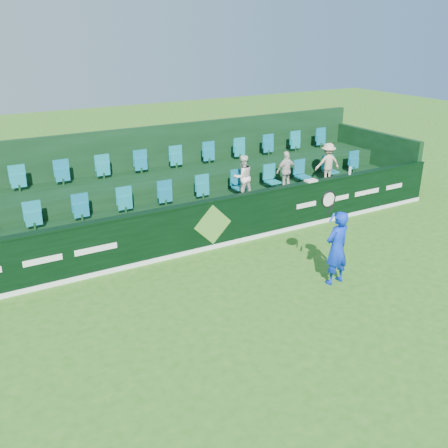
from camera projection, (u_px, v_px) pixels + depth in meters
ground at (305, 318)px, 10.16m from camera, size 60.00×60.00×0.00m
sponsor_hoarding at (211, 224)px, 13.14m from camera, size 16.00×0.25×1.35m
stand_tier_front at (192, 221)px, 14.12m from camera, size 16.00×2.00×0.80m
stand_tier_back at (165, 194)px, 15.56m from camera, size 16.00×1.80×1.30m
stand_rear at (159, 173)px, 15.71m from camera, size 16.00×4.10×2.60m
seat_row_front at (186, 193)px, 14.19m from camera, size 13.50×0.50×0.60m
seat_row_back at (160, 162)px, 15.45m from camera, size 13.50×0.50×0.60m
tennis_player at (337, 247)px, 11.24m from camera, size 1.05×0.48×2.40m
spectator_left at (243, 177)px, 14.53m from camera, size 0.64×0.51×1.28m
spectator_middle at (286, 171)px, 15.27m from camera, size 0.71×0.30×1.21m
spectator_right at (328, 163)px, 16.02m from camera, size 0.91×0.65×1.28m
towel at (311, 181)px, 14.41m from camera, size 0.34×0.22×0.05m
drinks_bottle at (350, 171)px, 15.06m from camera, size 0.08×0.08×0.24m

